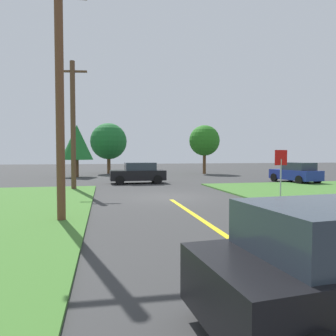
{
  "coord_description": "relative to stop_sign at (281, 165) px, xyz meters",
  "views": [
    {
      "loc": [
        -3.26,
        -15.87,
        2.23
      ],
      "look_at": [
        0.86,
        3.96,
        1.36
      ],
      "focal_mm": 33.07,
      "sensor_mm": 36.0,
      "label": 1
    }
  ],
  "objects": [
    {
      "name": "stop_sign",
      "position": [
        0.0,
        0.0,
        0.0
      ],
      "size": [
        0.75,
        0.18,
        2.47
      ],
      "rotation": [
        0.0,
        0.0,
        3.34
      ],
      "color": "#9EA0A8",
      "rests_on": "ground"
    },
    {
      "name": "lane_stripe_center",
      "position": [
        -5.4,
        -6.08,
        -1.73
      ],
      "size": [
        0.2,
        14.0,
        0.01
      ],
      "primitive_type": "cube",
      "color": "yellow",
      "rests_on": "ground"
    },
    {
      "name": "ground_plane",
      "position": [
        -5.4,
        1.92,
        -1.74
      ],
      "size": [
        120.0,
        120.0,
        0.0
      ],
      "primitive_type": "plane",
      "color": "#373737"
    },
    {
      "name": "car_approaching_junction",
      "position": [
        -6.04,
        10.04,
        -0.94
      ],
      "size": [
        4.26,
        2.07,
        1.62
      ],
      "rotation": [
        0.0,
        0.0,
        3.16
      ],
      "color": "black",
      "rests_on": "ground"
    },
    {
      "name": "oak_tree_left",
      "position": [
        -11.26,
        18.09,
        1.71
      ],
      "size": [
        3.15,
        3.15,
        5.2
      ],
      "color": "brown",
      "rests_on": "ground"
    },
    {
      "name": "car_on_crossroad",
      "position": [
        6.26,
        7.95,
        -0.94
      ],
      "size": [
        2.49,
        4.32,
        1.62
      ],
      "rotation": [
        0.0,
        0.0,
        1.73
      ],
      "color": "navy",
      "rests_on": "ground"
    },
    {
      "name": "utility_pole_near",
      "position": [
        -10.06,
        -3.26,
        2.4
      ],
      "size": [
        1.8,
        0.27,
        8.01
      ],
      "color": "brown",
      "rests_on": "ground"
    },
    {
      "name": "oak_tree_right",
      "position": [
        -8.08,
        23.18,
        2.06
      ],
      "size": [
        4.25,
        4.25,
        5.94
      ],
      "color": "brown",
      "rests_on": "ground"
    },
    {
      "name": "utility_pole_mid",
      "position": [
        -10.54,
        6.43,
        2.41
      ],
      "size": [
        1.8,
        0.37,
        8.09
      ],
      "color": "brown",
      "rests_on": "ground"
    },
    {
      "name": "pine_tree_center",
      "position": [
        2.86,
        20.54,
        2.13
      ],
      "size": [
        3.55,
        3.55,
        5.66
      ],
      "color": "brown",
      "rests_on": "ground"
    }
  ]
}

